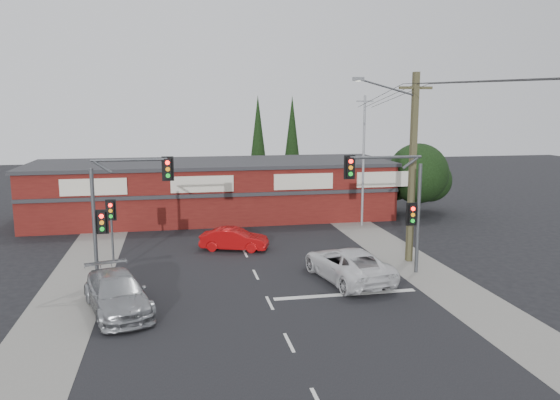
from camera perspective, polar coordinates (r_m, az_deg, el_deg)
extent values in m
plane|color=black|center=(25.37, -1.84, -9.25)|extent=(120.00, 120.00, 0.00)
cube|color=black|center=(30.09, -3.36, -6.18)|extent=(14.00, 70.00, 0.01)
cube|color=gray|center=(30.22, -19.66, -6.67)|extent=(3.00, 70.00, 0.02)
cube|color=gray|center=(32.27, 11.83, -5.26)|extent=(3.00, 70.00, 0.02)
cube|color=silver|center=(24.76, 6.87, -9.76)|extent=(6.50, 0.35, 0.01)
imported|color=silver|center=(26.57, 7.07, -6.65)|extent=(3.58, 6.04, 1.57)
imported|color=#95989A|center=(23.41, -16.64, -9.34)|extent=(3.53, 5.65, 1.53)
imported|color=#AA0A0B|center=(31.90, -4.81, -4.09)|extent=(4.14, 2.52, 1.29)
cube|color=silver|center=(19.94, 0.95, -14.66)|extent=(0.12, 1.60, 0.01)
cube|color=silver|center=(23.60, -1.10, -10.69)|extent=(0.12, 1.60, 0.01)
cube|color=silver|center=(27.36, -2.56, -7.79)|extent=(0.12, 1.60, 0.01)
cube|color=silver|center=(31.19, -3.65, -5.59)|extent=(0.12, 1.60, 0.01)
cube|color=silver|center=(35.06, -4.49, -3.87)|extent=(0.12, 1.60, 0.01)
cube|color=silver|center=(38.96, -5.17, -2.50)|extent=(0.12, 1.60, 0.01)
cube|color=silver|center=(42.89, -5.72, -1.37)|extent=(0.12, 1.60, 0.01)
cube|color=silver|center=(46.83, -6.17, -0.44)|extent=(0.12, 1.60, 0.01)
cube|color=#531310|center=(41.26, -6.99, 0.96)|extent=(26.00, 8.00, 4.00)
cube|color=#2D2D30|center=(40.99, -7.05, 3.86)|extent=(26.40, 8.40, 0.25)
cube|color=beige|center=(37.37, -18.90, 1.29)|extent=(4.20, 0.12, 1.10)
cube|color=beige|center=(37.04, -8.12, 1.65)|extent=(4.20, 0.12, 1.10)
cube|color=beige|center=(38.02, 2.48, 1.95)|extent=(4.20, 0.12, 1.10)
cube|color=beige|center=(39.84, 10.91, 2.14)|extent=(4.20, 0.12, 1.10)
cube|color=#2D2D30|center=(37.17, -6.55, 0.47)|extent=(26.00, 0.15, 0.25)
cylinder|color=#2D2116|center=(43.41, 14.11, -0.30)|extent=(0.50, 0.50, 1.80)
sphere|color=black|center=(43.08, 14.23, 2.72)|extent=(4.60, 4.60, 4.60)
sphere|color=black|center=(44.71, 15.40, 2.01)|extent=(3.40, 3.40, 3.40)
sphere|color=black|center=(43.94, 11.88, 1.76)|extent=(2.80, 2.80, 2.80)
cylinder|color=#2D2116|center=(48.78, -2.27, 1.20)|extent=(0.24, 0.24, 2.00)
cone|color=black|center=(48.32, -2.30, 6.48)|extent=(1.80, 1.80, 7.50)
cylinder|color=#2D2116|center=(51.36, 1.26, 1.63)|extent=(0.24, 0.24, 2.00)
cone|color=black|center=(50.91, 1.28, 6.65)|extent=(1.80, 1.80, 7.50)
cylinder|color=#47494C|center=(26.54, -18.81, -2.76)|extent=(0.18, 0.18, 5.50)
cylinder|color=#47494C|center=(25.88, -15.45, 4.06)|extent=(3.40, 0.14, 0.14)
cylinder|color=#47494C|center=(26.03, -18.04, 3.30)|extent=(0.82, 0.14, 0.63)
cube|color=black|center=(25.85, -11.65, 3.21)|extent=(0.32, 0.22, 0.95)
cube|color=black|center=(25.92, -11.65, 3.22)|extent=(0.55, 0.04, 1.15)
cylinder|color=#FF0C07|center=(25.69, -11.67, 3.84)|extent=(0.20, 0.06, 0.20)
cylinder|color=orange|center=(25.72, -11.65, 3.17)|extent=(0.20, 0.06, 0.20)
cylinder|color=#0CE526|center=(25.75, -11.63, 2.51)|extent=(0.20, 0.06, 0.20)
cube|color=black|center=(26.44, -18.09, -2.21)|extent=(0.32, 0.22, 0.95)
cube|color=black|center=(26.51, -18.07, -2.18)|extent=(0.55, 0.04, 1.15)
cylinder|color=#FF0C07|center=(26.25, -18.16, -1.62)|extent=(0.20, 0.06, 0.20)
cylinder|color=orange|center=(26.31, -18.13, -2.26)|extent=(0.20, 0.06, 0.20)
cylinder|color=#0CE526|center=(26.37, -18.09, -2.90)|extent=(0.20, 0.06, 0.20)
cylinder|color=#47494C|center=(27.90, 14.24, -1.94)|extent=(0.18, 0.18, 5.50)
cylinder|color=#47494C|center=(26.73, 11.01, 4.41)|extent=(3.60, 0.14, 0.14)
cylinder|color=#47494C|center=(27.25, 13.46, 3.79)|extent=(0.82, 0.14, 0.63)
cube|color=black|center=(26.16, 7.32, 3.40)|extent=(0.32, 0.22, 0.95)
cube|color=black|center=(26.23, 7.27, 3.42)|extent=(0.55, 0.04, 1.15)
cylinder|color=#FF0C07|center=(26.01, 7.42, 4.03)|extent=(0.20, 0.06, 0.20)
cylinder|color=orange|center=(26.04, 7.41, 3.37)|extent=(0.20, 0.06, 0.20)
cylinder|color=#0CE526|center=(26.07, 7.39, 2.72)|extent=(0.20, 0.06, 0.20)
cube|color=black|center=(27.70, 13.61, -1.46)|extent=(0.32, 0.22, 0.95)
cube|color=black|center=(27.77, 13.55, -1.44)|extent=(0.55, 0.04, 1.15)
cylinder|color=#FF0C07|center=(27.53, 13.74, -0.90)|extent=(0.20, 0.06, 0.20)
cylinder|color=orange|center=(27.59, 13.72, -1.51)|extent=(0.20, 0.06, 0.20)
cylinder|color=#0CE526|center=(27.65, 13.69, -2.12)|extent=(0.20, 0.06, 0.20)
cylinder|color=#47494C|center=(30.64, -17.14, -3.43)|extent=(0.12, 0.12, 3.00)
cube|color=black|center=(30.38, -17.26, -1.04)|extent=(0.32, 0.22, 0.95)
cube|color=black|center=(30.45, -17.25, -1.01)|extent=(0.55, 0.04, 1.15)
cylinder|color=#FF0C07|center=(30.20, -17.32, -0.53)|extent=(0.20, 0.06, 0.20)
cylinder|color=orange|center=(30.25, -17.29, -1.08)|extent=(0.20, 0.06, 0.20)
cylinder|color=#0CE526|center=(30.31, -17.26, -1.64)|extent=(0.20, 0.06, 0.20)
cube|color=brown|center=(29.55, 13.66, 3.15)|extent=(0.30, 0.30, 10.00)
cube|color=brown|center=(29.39, 14.00, 11.31)|extent=(1.80, 0.14, 0.14)
cylinder|color=#47494C|center=(28.62, 11.16, 11.46)|extent=(3.23, 0.39, 0.89)
cube|color=slate|center=(27.93, 8.19, 12.41)|extent=(0.55, 0.25, 0.18)
cylinder|color=silver|center=(27.93, 8.18, 12.21)|extent=(0.28, 0.28, 0.05)
cylinder|color=gray|center=(38.09, 8.70, 3.98)|extent=(0.16, 0.16, 9.00)
cube|color=gray|center=(37.90, 8.87, 10.16)|extent=(1.20, 0.10, 0.10)
cylinder|color=black|center=(33.39, 10.13, 10.54)|extent=(0.73, 9.01, 1.22)
cylinder|color=black|center=(20.24, 23.90, 11.46)|extent=(0.32, 20.00, 0.52)
cylinder|color=black|center=(33.61, 11.10, 10.50)|extent=(0.52, 9.00, 1.22)
cylinder|color=black|center=(20.64, 25.53, 11.30)|extent=(0.32, 20.00, 0.52)
cylinder|color=black|center=(33.83, 12.05, 10.46)|extent=(0.31, 9.00, 1.22)
cylinder|color=black|center=(21.06, 27.09, 11.13)|extent=(0.32, 20.00, 0.52)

